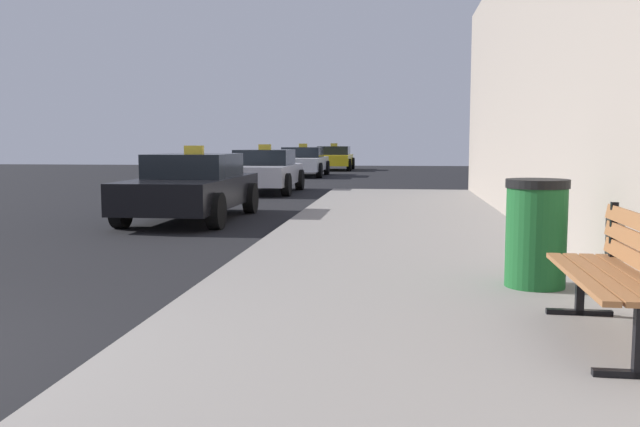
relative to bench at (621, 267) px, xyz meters
name	(u,v)px	position (x,y,z in m)	size (l,w,h in m)	color
sidewalk	(413,394)	(-1.39, -0.94, -0.59)	(4.00, 32.00, 0.15)	gray
bench	(621,267)	(0.00, 0.00, 0.00)	(0.54, 1.71, 0.89)	brown
trash_bin	(536,233)	(-0.21, 1.79, -0.01)	(0.58, 0.58, 1.01)	#195926
car_black	(192,186)	(-5.46, 8.12, -0.02)	(1.93, 4.29, 1.43)	black
car_silver	(264,171)	(-5.48, 15.34, -0.02)	(2.00, 4.01, 1.43)	#B7B7BF
car_white	(303,161)	(-5.74, 25.31, -0.01)	(2.06, 4.56, 1.43)	white
car_yellow	(334,158)	(-5.00, 32.01, -0.02)	(2.06, 4.00, 1.43)	yellow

